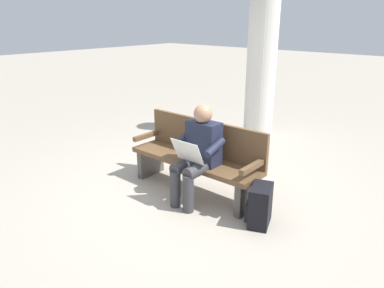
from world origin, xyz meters
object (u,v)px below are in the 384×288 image
(bench_near, at_px, (198,156))
(support_pillar, at_px, (262,54))
(backpack, at_px, (260,206))
(person_seated, at_px, (198,152))

(bench_near, relative_size, support_pillar, 0.60)
(backpack, distance_m, support_pillar, 3.44)
(person_seated, bearing_deg, support_pillar, -73.87)
(person_seated, xyz_separation_m, backpack, (-0.86, -0.02, -0.41))
(support_pillar, bearing_deg, person_seated, 106.85)
(bench_near, bearing_deg, backpack, 167.96)
(backpack, height_order, support_pillar, support_pillar)
(bench_near, relative_size, backpack, 4.05)
(bench_near, height_order, person_seated, person_seated)
(bench_near, xyz_separation_m, backpack, (-1.05, 0.21, -0.24))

